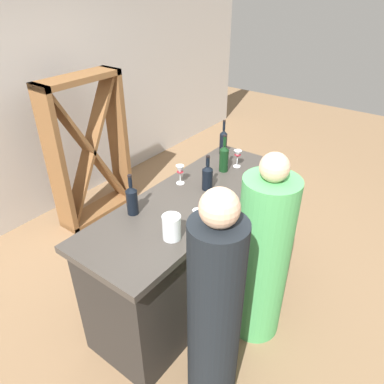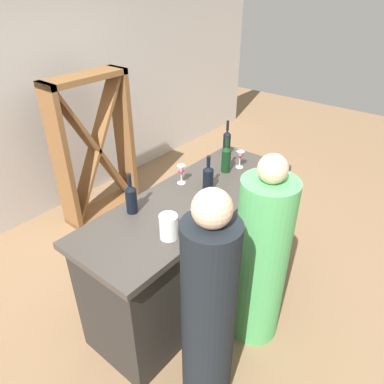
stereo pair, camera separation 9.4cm
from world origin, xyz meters
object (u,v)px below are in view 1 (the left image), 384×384
wine_rack (89,151)px  wine_bottle_second_right_near_black (223,141)px  wine_bottle_second_left_near_black (207,177)px  person_left_guest (262,258)px  water_pitcher (172,227)px  wine_bottle_center_dark_green (224,158)px  wine_bottle_leftmost_near_black (132,199)px  person_center_guest (214,314)px  wine_glass_near_right (180,171)px  wine_glass_near_center (238,155)px  wine_glass_near_left (197,215)px

wine_rack → wine_bottle_second_right_near_black: wine_rack is taller
wine_bottle_second_left_near_black → wine_bottle_second_right_near_black: wine_bottle_second_right_near_black is taller
person_left_guest → water_pitcher: bearing=54.7°
wine_rack → water_pitcher: size_ratio=9.62×
wine_rack → wine_bottle_second_left_near_black: bearing=-95.7°
wine_bottle_center_dark_green → wine_bottle_second_right_near_black: bearing=33.5°
wine_bottle_second_left_near_black → water_pitcher: bearing=-165.2°
wine_bottle_second_right_near_black → wine_rack: bearing=107.7°
wine_bottle_leftmost_near_black → person_center_guest: person_center_guest is taller
wine_glass_near_right → person_center_guest: (-0.74, -0.83, -0.37)m
wine_bottle_center_dark_green → water_pitcher: (-0.97, -0.23, -0.04)m
wine_glass_near_center → wine_bottle_leftmost_near_black: bearing=168.4°
wine_bottle_leftmost_near_black → wine_glass_near_center: size_ratio=2.01×
wine_glass_near_right → person_left_guest: 0.92m
water_pitcher → wine_glass_near_left: bearing=-18.6°
wine_glass_near_center → person_center_guest: (-1.26, -0.62, -0.36)m
wine_bottle_second_left_near_black → wine_rack: bearing=84.3°
wine_bottle_second_left_near_black → wine_bottle_second_right_near_black: (0.62, 0.25, 0.02)m
wine_glass_near_left → person_left_guest: size_ratio=0.09×
wine_bottle_second_left_near_black → person_center_guest: 1.07m
wine_glass_near_left → person_center_guest: bearing=-132.3°
wine_bottle_center_dark_green → wine_glass_near_right: size_ratio=2.06×
wine_glass_near_left → person_left_guest: person_left_guest is taller
person_left_guest → wine_bottle_center_dark_green: bearing=-30.4°
wine_glass_near_center → water_pitcher: water_pitcher is taller
water_pitcher → person_center_guest: bearing=-109.6°
wine_bottle_center_dark_green → wine_glass_near_center: (0.14, -0.05, -0.01)m
wine_bottle_center_dark_green → wine_rack: bearing=95.9°
wine_bottle_second_left_near_black → person_left_guest: person_left_guest is taller
wine_bottle_center_dark_green → person_left_guest: size_ratio=0.21×
wine_bottle_leftmost_near_black → person_left_guest: 1.02m
wine_glass_near_center → water_pitcher: size_ratio=0.92×
wine_glass_near_center → water_pitcher: 1.12m
wine_glass_near_left → person_center_guest: person_center_guest is taller
wine_glass_near_right → wine_glass_near_center: bearing=-22.1°
wine_bottle_second_left_near_black → water_pitcher: wine_bottle_second_left_near_black is taller
wine_bottle_leftmost_near_black → wine_glass_near_left: 0.48m
water_pitcher → person_left_guest: 0.75m
person_center_guest → wine_glass_near_left: bearing=-33.1°
wine_bottle_second_left_near_black → wine_bottle_center_dark_green: size_ratio=0.88×
wine_glass_near_right → water_pitcher: water_pitcher is taller
wine_glass_near_right → water_pitcher: (-0.58, -0.39, -0.03)m
wine_bottle_second_right_near_black → wine_glass_near_right: (-0.68, -0.03, -0.01)m
wine_glass_near_center → wine_bottle_second_right_near_black: bearing=58.5°
wine_glass_near_center → wine_bottle_second_left_near_black: bearing=-178.9°
wine_glass_near_left → wine_bottle_second_right_near_black: bearing=24.3°
wine_rack → wine_glass_near_right: 1.49m
wine_bottle_second_left_near_black → person_center_guest: bearing=-142.4°
wine_bottle_second_right_near_black → wine_glass_near_left: wine_bottle_second_right_near_black is taller
wine_bottle_second_right_near_black → water_pitcher: wine_bottle_second_right_near_black is taller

